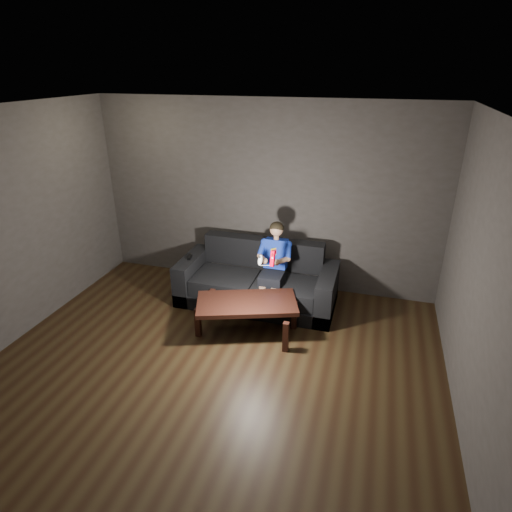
% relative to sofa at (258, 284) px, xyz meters
% --- Properties ---
extents(floor, '(5.00, 5.00, 0.00)m').
position_rel_sofa_xyz_m(floor, '(-0.08, -1.87, -0.27)').
color(floor, black).
rests_on(floor, ground).
extents(back_wall, '(5.00, 0.04, 2.70)m').
position_rel_sofa_xyz_m(back_wall, '(-0.08, 0.63, 1.08)').
color(back_wall, '#3B3734').
rests_on(back_wall, ground).
extents(right_wall, '(0.04, 5.00, 2.70)m').
position_rel_sofa_xyz_m(right_wall, '(2.42, -1.87, 1.08)').
color(right_wall, '#3B3734').
rests_on(right_wall, ground).
extents(ceiling, '(5.00, 5.00, 0.02)m').
position_rel_sofa_xyz_m(ceiling, '(-0.08, -1.87, 2.43)').
color(ceiling, silver).
rests_on(ceiling, back_wall).
extents(sofa, '(2.16, 0.93, 0.83)m').
position_rel_sofa_xyz_m(sofa, '(0.00, 0.00, 0.00)').
color(sofa, black).
rests_on(sofa, floor).
extents(child, '(0.45, 0.55, 1.11)m').
position_rel_sofa_xyz_m(child, '(0.25, -0.06, 0.44)').
color(child, black).
rests_on(child, sofa).
extents(wii_remote_red, '(0.06, 0.08, 0.20)m').
position_rel_sofa_xyz_m(wii_remote_red, '(0.33, -0.48, 0.65)').
color(wii_remote_red, red).
rests_on(wii_remote_red, child).
extents(nunchuk_white, '(0.08, 0.10, 0.14)m').
position_rel_sofa_xyz_m(nunchuk_white, '(0.17, -0.48, 0.60)').
color(nunchuk_white, silver).
rests_on(nunchuk_white, child).
extents(wii_remote_black, '(0.08, 0.17, 0.03)m').
position_rel_sofa_xyz_m(wii_remote_black, '(-0.97, -0.08, 0.33)').
color(wii_remote_black, black).
rests_on(wii_remote_black, sofa).
extents(coffee_table, '(1.34, 0.98, 0.44)m').
position_rel_sofa_xyz_m(coffee_table, '(0.08, -0.77, 0.11)').
color(coffee_table, black).
rests_on(coffee_table, floor).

